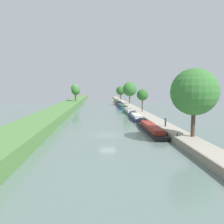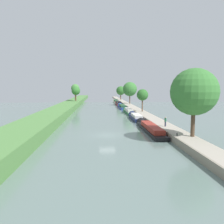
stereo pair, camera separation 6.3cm
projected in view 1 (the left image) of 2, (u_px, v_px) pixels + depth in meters
name	position (u px, v px, depth m)	size (l,w,h in m)	color
ground_plane	(108.00, 135.00, 35.48)	(160.00, 160.00, 0.00)	slate
left_grassy_bank	(29.00, 130.00, 34.60)	(6.59, 260.00, 1.94)	#518442
right_towpath	(172.00, 132.00, 36.09)	(3.03, 260.00, 0.93)	#A89E8E
stone_quay	(162.00, 132.00, 35.99)	(0.25, 260.00, 0.98)	gray
narrowboat_black	(150.00, 128.00, 39.05)	(2.12, 15.84, 2.04)	black
narrowboat_navy	(135.00, 117.00, 53.56)	(2.17, 11.32, 2.06)	#141E42
narrowboat_green	(128.00, 111.00, 66.45)	(1.86, 13.42, 2.00)	#1E6033
narrowboat_blue	(122.00, 106.00, 82.92)	(2.17, 15.85, 2.06)	#283D93
narrowboat_maroon	(118.00, 103.00, 98.08)	(2.18, 13.60, 2.26)	maroon
narrowboat_cream	(116.00, 101.00, 113.94)	(2.02, 17.06, 2.05)	beige
tree_rightbank_near	(194.00, 92.00, 29.70)	(6.38, 6.38, 9.32)	#4C3828
tree_rightbank_midnear	(142.00, 95.00, 61.85)	(3.21, 3.21, 6.27)	brown
tree_rightbank_midfar	(130.00, 89.00, 91.57)	(5.87, 5.87, 8.98)	brown
tree_rightbank_far	(121.00, 91.00, 124.24)	(5.00, 5.00, 7.44)	brown
tree_leftbank_downstream	(75.00, 88.00, 96.74)	(3.59, 3.59, 7.21)	brown
tree_leftbank_upstream	(76.00, 91.00, 92.54)	(3.61, 3.61, 6.16)	brown
person_walking	(166.00, 121.00, 38.16)	(0.34, 0.34, 1.66)	#282D42
mooring_bollard_near	(177.00, 135.00, 30.45)	(0.16, 0.16, 0.45)	black
mooring_bollard_far	(118.00, 99.00, 122.00)	(0.16, 0.16, 0.45)	black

